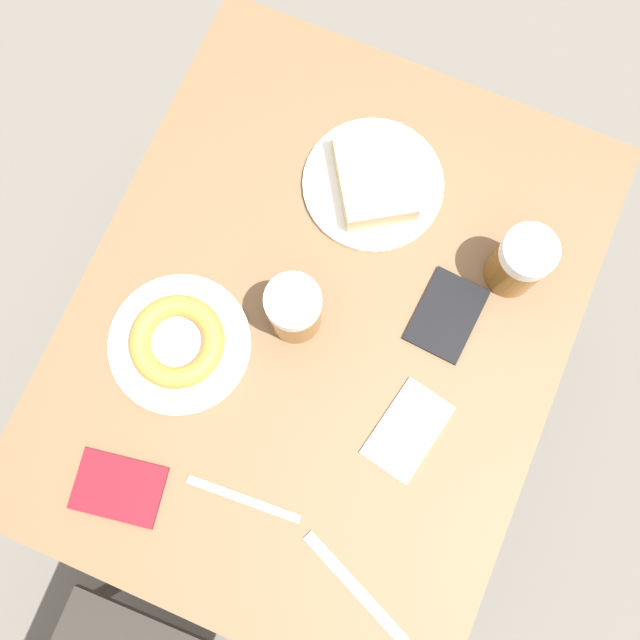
# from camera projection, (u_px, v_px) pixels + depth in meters

# --- Properties ---
(ground_plane) EXTENTS (8.00, 8.00, 0.00)m
(ground_plane) POSITION_uv_depth(u_px,v_px,m) (320.00, 380.00, 1.76)
(ground_plane) COLOR #666059
(table) EXTENTS (0.73, 0.92, 0.71)m
(table) POSITION_uv_depth(u_px,v_px,m) (320.00, 331.00, 1.14)
(table) COLOR brown
(table) RESTS_ON ground_plane
(plate_with_cake) EXTENTS (0.22, 0.22, 0.05)m
(plate_with_cake) POSITION_uv_depth(u_px,v_px,m) (374.00, 180.00, 1.10)
(plate_with_cake) COLOR white
(plate_with_cake) RESTS_ON table
(plate_with_donut) EXTENTS (0.21, 0.21, 0.04)m
(plate_with_donut) POSITION_uv_depth(u_px,v_px,m) (178.00, 342.00, 1.05)
(plate_with_donut) COLOR white
(plate_with_donut) RESTS_ON table
(beer_mug_left) EXTENTS (0.08, 0.08, 0.12)m
(beer_mug_left) POSITION_uv_depth(u_px,v_px,m) (520.00, 262.00, 1.03)
(beer_mug_left) COLOR #8C5619
(beer_mug_left) RESTS_ON table
(beer_mug_center) EXTENTS (0.08, 0.08, 0.12)m
(beer_mug_center) POSITION_uv_depth(u_px,v_px,m) (294.00, 309.00, 1.01)
(beer_mug_center) COLOR #8C5619
(beer_mug_center) RESTS_ON table
(napkin_folded) EXTENTS (0.11, 0.15, 0.00)m
(napkin_folded) POSITION_uv_depth(u_px,v_px,m) (408.00, 430.00, 1.04)
(napkin_folded) COLOR white
(napkin_folded) RESTS_ON table
(fork) EXTENTS (0.17, 0.02, 0.00)m
(fork) POSITION_uv_depth(u_px,v_px,m) (242.00, 499.00, 1.02)
(fork) COLOR silver
(fork) RESTS_ON table
(knife) EXTENTS (0.19, 0.09, 0.00)m
(knife) POSITION_uv_depth(u_px,v_px,m) (355.00, 588.00, 0.99)
(knife) COLOR silver
(knife) RESTS_ON table
(passport_near_edge) EXTENTS (0.14, 0.11, 0.01)m
(passport_near_edge) POSITION_uv_depth(u_px,v_px,m) (119.00, 488.00, 1.02)
(passport_near_edge) COLOR maroon
(passport_near_edge) RESTS_ON table
(passport_far_edge) EXTENTS (0.10, 0.13, 0.01)m
(passport_far_edge) POSITION_uv_depth(u_px,v_px,m) (447.00, 315.00, 1.07)
(passport_far_edge) COLOR black
(passport_far_edge) RESTS_ON table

